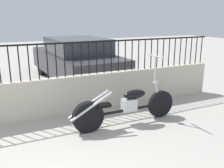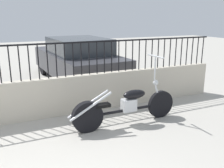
{
  "view_description": "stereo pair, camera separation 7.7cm",
  "coord_description": "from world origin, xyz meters",
  "views": [
    {
      "loc": [
        -0.05,
        -1.98,
        2.06
      ],
      "look_at": [
        2.09,
        2.53,
        0.7
      ],
      "focal_mm": 40.0,
      "sensor_mm": 36.0,
      "label": 1
    },
    {
      "loc": [
        0.02,
        -2.01,
        2.06
      ],
      "look_at": [
        2.09,
        2.53,
        0.7
      ],
      "focal_mm": 40.0,
      "sensor_mm": 36.0,
      "label": 2
    }
  ],
  "objects": [
    {
      "name": "motorcycle_black",
      "position": [
        2.06,
        2.03,
        0.37
      ],
      "size": [
        2.26,
        0.52,
        1.33
      ],
      "rotation": [
        0.0,
        0.0,
        0.01
      ],
      "color": "black",
      "rests_on": "ground_plane"
    },
    {
      "name": "low_wall",
      "position": [
        0.0,
        3.04,
        0.41
      ],
      "size": [
        10.12,
        0.18,
        0.83
      ],
      "color": "beige",
      "rests_on": "ground_plane"
    },
    {
      "name": "car_dark_grey",
      "position": [
        2.31,
        5.76,
        0.71
      ],
      "size": [
        2.02,
        4.49,
        1.4
      ],
      "rotation": [
        0.0,
        0.0,
        1.63
      ],
      "color": "black",
      "rests_on": "ground_plane"
    }
  ]
}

